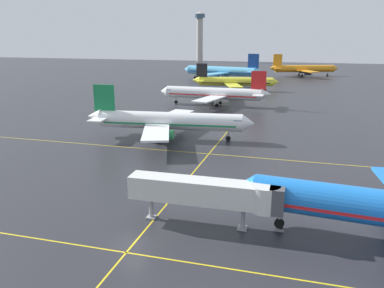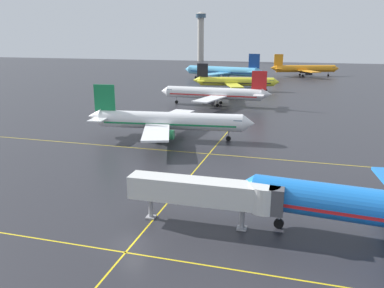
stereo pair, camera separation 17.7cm
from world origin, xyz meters
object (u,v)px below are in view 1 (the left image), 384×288
object	(u,v)px
airliner_far_left_stand	(235,82)
airliner_distant_taxiway	(303,69)
airliner_second_row	(167,121)
airliner_third_row	(214,93)
airliner_far_right_stand	(222,71)
jet_bridge	(216,193)
control_tower	(200,33)

from	to	relation	value
airliner_far_left_stand	airliner_distant_taxiway	distance (m)	71.86
airliner_second_row	airliner_third_row	bearing A→B (deg)	89.35
airliner_second_row	airliner_far_right_stand	bearing A→B (deg)	95.92
airliner_second_row	airliner_distant_taxiway	distance (m)	147.46
airliner_second_row	jet_bridge	world-z (taller)	airliner_second_row
airliner_far_left_stand	jet_bridge	size ratio (longest dim) A/B	1.90
jet_bridge	airliner_far_left_stand	bearing A→B (deg)	98.87
airliner_second_row	airliner_far_right_stand	size ratio (longest dim) A/B	0.87
airliner_far_left_stand	airliner_far_right_stand	xyz separation A→B (m)	(-12.55, 36.32, 0.82)
jet_bridge	control_tower	bearing A→B (deg)	105.10
airliner_second_row	control_tower	size ratio (longest dim) A/B	0.91
airliner_far_left_stand	airliner_far_right_stand	size ratio (longest dim) A/B	0.82
airliner_far_right_stand	airliner_distant_taxiway	xyz separation A→B (m)	(37.94, 30.90, -0.46)
airliner_far_left_stand	airliner_far_right_stand	world-z (taller)	airliner_far_right_stand
airliner_far_right_stand	jet_bridge	size ratio (longest dim) A/B	2.31
airliner_second_row	airliner_far_right_stand	distance (m)	114.85
airliner_distant_taxiway	control_tower	distance (m)	139.79
airliner_third_row	airliner_far_left_stand	distance (m)	35.02
airliner_third_row	control_tower	bearing A→B (deg)	105.95
airliner_far_left_stand	control_tower	xyz separation A→B (m)	(-60.47, 175.88, 19.43)
airliner_far_left_stand	control_tower	world-z (taller)	control_tower
airliner_second_row	control_tower	bearing A→B (deg)	103.25
airliner_second_row	jet_bridge	xyz separation A→B (m)	(18.55, -36.49, 0.22)
jet_bridge	control_tower	xyz separation A→B (m)	(-78.32, 290.28, 18.98)
airliner_far_left_stand	airliner_distant_taxiway	bearing A→B (deg)	69.31
airliner_distant_taxiway	jet_bridge	world-z (taller)	airliner_distant_taxiway
airliner_far_right_stand	control_tower	world-z (taller)	control_tower
airliner_far_left_stand	control_tower	bearing A→B (deg)	108.97
airliner_distant_taxiway	jet_bridge	xyz separation A→B (m)	(-7.54, -181.62, 0.10)
control_tower	jet_bridge	bearing A→B (deg)	-74.90
airliner_second_row	control_tower	world-z (taller)	control_tower
control_tower	airliner_distant_taxiway	bearing A→B (deg)	-51.68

